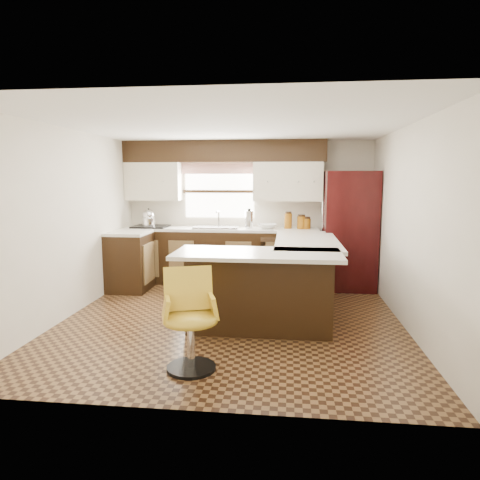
# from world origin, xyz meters

# --- Properties ---
(floor) EXTENTS (4.40, 4.40, 0.00)m
(floor) POSITION_xyz_m (0.00, 0.00, 0.00)
(floor) COLOR #49301A
(floor) RESTS_ON ground
(ceiling) EXTENTS (4.40, 4.40, 0.00)m
(ceiling) POSITION_xyz_m (0.00, 0.00, 2.40)
(ceiling) COLOR silver
(ceiling) RESTS_ON wall_back
(wall_back) EXTENTS (4.40, 0.00, 4.40)m
(wall_back) POSITION_xyz_m (0.00, 2.20, 1.20)
(wall_back) COLOR beige
(wall_back) RESTS_ON floor
(wall_front) EXTENTS (4.40, 0.00, 4.40)m
(wall_front) POSITION_xyz_m (0.00, -2.20, 1.20)
(wall_front) COLOR beige
(wall_front) RESTS_ON floor
(wall_left) EXTENTS (0.00, 4.40, 4.40)m
(wall_left) POSITION_xyz_m (-2.10, 0.00, 1.20)
(wall_left) COLOR beige
(wall_left) RESTS_ON floor
(wall_right) EXTENTS (0.00, 4.40, 4.40)m
(wall_right) POSITION_xyz_m (2.10, 0.00, 1.20)
(wall_right) COLOR beige
(wall_right) RESTS_ON floor
(base_cab_back) EXTENTS (3.30, 0.60, 0.90)m
(base_cab_back) POSITION_xyz_m (-0.45, 1.90, 0.45)
(base_cab_back) COLOR black
(base_cab_back) RESTS_ON floor
(base_cab_left) EXTENTS (0.60, 0.70, 0.90)m
(base_cab_left) POSITION_xyz_m (-1.80, 1.25, 0.45)
(base_cab_left) COLOR black
(base_cab_left) RESTS_ON floor
(counter_back) EXTENTS (3.30, 0.60, 0.04)m
(counter_back) POSITION_xyz_m (-0.45, 1.90, 0.92)
(counter_back) COLOR silver
(counter_back) RESTS_ON base_cab_back
(counter_left) EXTENTS (0.60, 0.70, 0.04)m
(counter_left) POSITION_xyz_m (-1.80, 1.25, 0.92)
(counter_left) COLOR silver
(counter_left) RESTS_ON base_cab_left
(soffit) EXTENTS (3.40, 0.35, 0.36)m
(soffit) POSITION_xyz_m (-0.40, 2.03, 2.22)
(soffit) COLOR black
(soffit) RESTS_ON wall_back
(upper_cab_left) EXTENTS (0.94, 0.35, 0.64)m
(upper_cab_left) POSITION_xyz_m (-1.62, 2.03, 1.72)
(upper_cab_left) COLOR beige
(upper_cab_left) RESTS_ON wall_back
(upper_cab_right) EXTENTS (1.14, 0.35, 0.64)m
(upper_cab_right) POSITION_xyz_m (0.68, 2.03, 1.72)
(upper_cab_right) COLOR beige
(upper_cab_right) RESTS_ON wall_back
(window_pane) EXTENTS (1.20, 0.02, 0.90)m
(window_pane) POSITION_xyz_m (-0.50, 2.18, 1.55)
(window_pane) COLOR white
(window_pane) RESTS_ON wall_back
(valance) EXTENTS (1.30, 0.06, 0.18)m
(valance) POSITION_xyz_m (-0.50, 2.14, 1.94)
(valance) COLOR #D19B93
(valance) RESTS_ON wall_back
(sink) EXTENTS (0.75, 0.45, 0.03)m
(sink) POSITION_xyz_m (-0.50, 1.88, 0.96)
(sink) COLOR #B2B2B7
(sink) RESTS_ON counter_back
(dishwasher) EXTENTS (0.58, 0.03, 0.78)m
(dishwasher) POSITION_xyz_m (0.55, 1.61, 0.43)
(dishwasher) COLOR black
(dishwasher) RESTS_ON floor
(cooktop) EXTENTS (0.58, 0.50, 0.02)m
(cooktop) POSITION_xyz_m (-1.65, 1.88, 0.96)
(cooktop) COLOR black
(cooktop) RESTS_ON counter_back
(peninsula_long) EXTENTS (0.60, 1.95, 0.90)m
(peninsula_long) POSITION_xyz_m (0.90, 0.62, 0.45)
(peninsula_long) COLOR black
(peninsula_long) RESTS_ON floor
(peninsula_return) EXTENTS (1.65, 0.60, 0.90)m
(peninsula_return) POSITION_xyz_m (0.38, -0.35, 0.45)
(peninsula_return) COLOR black
(peninsula_return) RESTS_ON floor
(counter_pen_long) EXTENTS (0.84, 1.95, 0.04)m
(counter_pen_long) POSITION_xyz_m (0.95, 0.62, 0.92)
(counter_pen_long) COLOR silver
(counter_pen_long) RESTS_ON peninsula_long
(counter_pen_return) EXTENTS (1.89, 0.84, 0.04)m
(counter_pen_return) POSITION_xyz_m (0.35, -0.44, 0.92)
(counter_pen_return) COLOR silver
(counter_pen_return) RESTS_ON peninsula_return
(refrigerator) EXTENTS (0.81, 0.78, 1.89)m
(refrigerator) POSITION_xyz_m (1.68, 1.78, 0.94)
(refrigerator) COLOR black
(refrigerator) RESTS_ON floor
(bar_chair) EXTENTS (0.64, 0.64, 0.94)m
(bar_chair) POSITION_xyz_m (-0.18, -1.49, 0.47)
(bar_chair) COLOR gold
(bar_chair) RESTS_ON floor
(kettle) EXTENTS (0.22, 0.22, 0.30)m
(kettle) POSITION_xyz_m (-1.68, 1.88, 1.12)
(kettle) COLOR silver
(kettle) RESTS_ON cooktop
(percolator) EXTENTS (0.14, 0.14, 0.29)m
(percolator) POSITION_xyz_m (0.04, 1.90, 1.09)
(percolator) COLOR silver
(percolator) RESTS_ON counter_back
(mixing_bowl) EXTENTS (0.35, 0.35, 0.08)m
(mixing_bowl) POSITION_xyz_m (0.35, 1.90, 0.98)
(mixing_bowl) COLOR white
(mixing_bowl) RESTS_ON counter_back
(canister_large) EXTENTS (0.13, 0.13, 0.25)m
(canister_large) POSITION_xyz_m (0.70, 1.92, 1.07)
(canister_large) COLOR #854D0D
(canister_large) RESTS_ON counter_back
(canister_med) EXTENTS (0.14, 0.14, 0.21)m
(canister_med) POSITION_xyz_m (0.91, 1.92, 1.05)
(canister_med) COLOR #854D0D
(canister_med) RESTS_ON counter_back
(canister_small) EXTENTS (0.14, 0.14, 0.17)m
(canister_small) POSITION_xyz_m (1.00, 1.92, 1.03)
(canister_small) COLOR #854D0D
(canister_small) RESTS_ON counter_back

